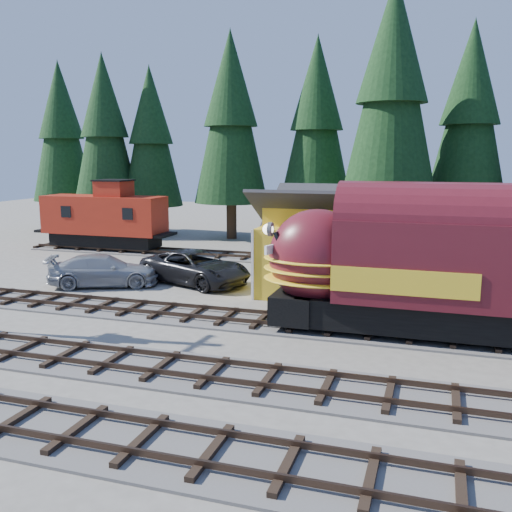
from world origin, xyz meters
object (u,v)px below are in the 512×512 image
(caboose, at_px, (105,218))
(pickup_truck_a, at_px, (196,267))
(pickup_truck_b, at_px, (104,271))
(locomotive, at_px, (473,274))
(depot, at_px, (389,236))

(caboose, bearing_deg, pickup_truck_a, -37.18)
(caboose, distance_m, pickup_truck_b, 11.98)
(locomotive, bearing_deg, pickup_truck_a, 156.56)
(caboose, xyz_separation_m, pickup_truck_b, (6.28, -10.09, -1.54))
(locomotive, height_order, pickup_truck_b, locomotive)
(pickup_truck_b, bearing_deg, depot, -103.99)
(depot, height_order, pickup_truck_a, depot)
(depot, relative_size, caboose, 1.42)
(caboose, height_order, pickup_truck_b, caboose)
(pickup_truck_a, distance_m, pickup_truck_b, 4.83)
(locomotive, xyz_separation_m, caboose, (-24.28, 14.00, -0.23))
(depot, bearing_deg, pickup_truck_b, -169.80)
(depot, relative_size, pickup_truck_a, 2.00)
(caboose, xyz_separation_m, pickup_truck_a, (10.68, -8.10, -1.47))
(pickup_truck_a, bearing_deg, caboose, 73.55)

